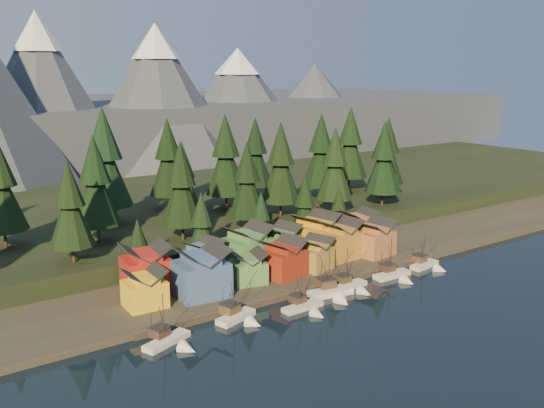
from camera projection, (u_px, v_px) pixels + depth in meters
ground at (353, 316)px, 120.51m from camera, size 500.00×500.00×0.00m
shore_strip at (245, 261)px, 152.20m from camera, size 400.00×50.00×1.50m
hillside at (159, 214)px, 191.51m from camera, size 420.00×100.00×6.00m
dock at (302, 289)px, 133.54m from camera, size 80.00×4.00×1.00m
mountain_ridge at (36, 115)px, 282.43m from camera, size 560.00×190.00×90.00m
boat_0 at (171, 335)px, 107.58m from camera, size 10.24×10.59×10.49m
boat_1 at (240, 310)px, 117.75m from camera, size 9.44×10.03×11.48m
boat_2 at (306, 303)px, 122.86m from camera, size 9.50×10.31×9.83m
boat_3 at (333, 286)px, 130.02m from camera, size 10.76×11.37×12.46m
boat_4 at (352, 282)px, 134.53m from camera, size 9.63×10.41×10.19m
boat_5 at (396, 270)px, 141.51m from camera, size 10.03×10.86×10.77m
boat_6 at (428, 260)px, 148.77m from camera, size 9.04×9.62×10.79m
house_front_0 at (145, 287)px, 120.66m from camera, size 8.19×7.78×7.82m
house_front_1 at (201, 270)px, 126.11m from camera, size 10.98×10.60×10.58m
house_front_2 at (248, 266)px, 134.36m from camera, size 8.95×8.99×7.20m
house_front_3 at (283, 257)px, 138.05m from camera, size 9.97×9.64×8.79m
house_front_4 at (313, 253)px, 143.34m from camera, size 9.10×9.53×7.59m
house_front_5 at (339, 238)px, 151.14m from camera, size 9.90×9.12×9.78m
house_front_6 at (374, 237)px, 153.87m from camera, size 9.88×9.44×9.01m
house_back_0 at (146, 267)px, 128.93m from camera, size 10.53×10.21×10.32m
house_back_1 at (203, 257)px, 138.07m from camera, size 9.16×9.23×8.57m
house_back_2 at (247, 246)px, 143.39m from camera, size 10.74×10.01×10.51m
house_back_3 at (279, 242)px, 148.83m from camera, size 10.53×9.77×9.16m
house_back_4 at (315, 233)px, 154.44m from camera, size 11.35×11.05×10.55m
house_back_5 at (359, 227)px, 162.37m from camera, size 9.40×9.49×9.47m
tree_hill_1 at (0, 188)px, 141.92m from camera, size 11.62×11.62×27.08m
tree_hill_2 at (70, 207)px, 132.11m from camera, size 9.86×9.86×22.97m
tree_hill_3 at (95, 184)px, 146.82m from camera, size 11.49×11.49×26.78m
tree_hill_4 at (105, 161)px, 162.57m from camera, size 13.93×13.93×32.45m
tree_hill_5 at (181, 187)px, 149.22m from camera, size 10.64×10.64×24.79m
tree_hill_6 at (183, 179)px, 165.89m from camera, size 9.81×9.81×22.85m
tree_hill_7 at (247, 182)px, 157.86m from camera, size 10.23×10.23×23.82m
tree_hill_8 at (226, 158)px, 180.83m from camera, size 12.46×12.46×29.04m
tree_hill_9 at (281, 165)px, 171.97m from camera, size 11.82×11.82×27.54m
tree_hill_10 at (255, 154)px, 196.48m from camera, size 11.45×11.45×26.66m
tree_hill_11 at (335, 166)px, 177.22m from camera, size 10.96×10.96×25.53m
tree_hill_12 at (321, 153)px, 194.14m from camera, size 12.09×12.09×28.15m
tree_hill_13 at (384, 160)px, 185.63m from camera, size 11.36×11.36×26.47m
tree_hill_14 at (350, 145)px, 208.91m from camera, size 12.50×12.50×29.12m
tree_hill_15 at (168, 160)px, 181.08m from camera, size 11.91×11.91×27.74m
tree_hill_17 at (388, 153)px, 200.36m from camera, size 11.28×11.28×26.27m
tree_shore_0 at (138, 247)px, 134.53m from camera, size 6.20×6.20×14.43m
tree_shore_1 at (202, 226)px, 143.03m from camera, size 7.93×7.93×18.47m
tree_shore_2 at (261, 220)px, 152.81m from camera, size 7.12×7.12×16.60m
tree_shore_3 at (305, 207)px, 160.32m from camera, size 8.38×8.38×19.52m
tree_shore_4 at (339, 211)px, 167.66m from camera, size 6.30×6.30×14.67m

